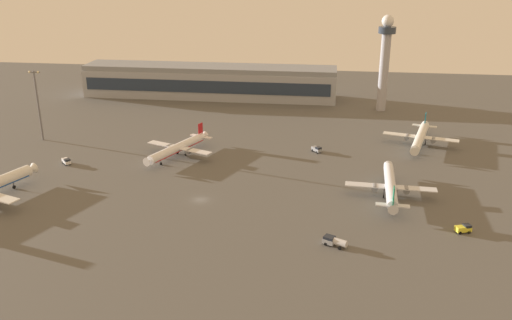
% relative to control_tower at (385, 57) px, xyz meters
% --- Properties ---
extents(ground_plane, '(416.00, 416.00, 0.00)m').
position_rel_control_tower_xyz_m(ground_plane, '(-62.56, -112.57, -25.60)').
color(ground_plane, '#56544F').
extents(terminal_building, '(131.09, 22.40, 16.40)m').
position_rel_control_tower_xyz_m(terminal_building, '(-87.14, 15.98, -17.51)').
color(terminal_building, '#9EA3AD').
rests_on(terminal_building, ground).
extents(control_tower, '(8.00, 8.00, 44.70)m').
position_rel_control_tower_xyz_m(control_tower, '(0.00, 0.00, 0.00)').
color(control_tower, '#A8A8B2').
rests_on(control_tower, ground).
extents(airplane_mid_apron, '(27.53, 35.36, 9.07)m').
position_rel_control_tower_xyz_m(airplane_mid_apron, '(-5.39, -102.29, -22.17)').
color(airplane_mid_apron, silver).
rests_on(airplane_mid_apron, ground).
extents(airplane_near_gate, '(26.51, 33.61, 9.03)m').
position_rel_control_tower_xyz_m(airplane_near_gate, '(-79.25, -75.99, -22.19)').
color(airplane_near_gate, white).
rests_on(airplane_near_gate, ground).
extents(airplane_far_stand, '(28.58, 36.43, 9.47)m').
position_rel_control_tower_xyz_m(airplane_far_stand, '(10.78, -51.77, -22.02)').
color(airplane_far_stand, silver).
rests_on(airplane_far_stand, ground).
extents(maintenance_van, '(4.33, 4.29, 2.25)m').
position_rel_control_tower_xyz_m(maintenance_van, '(-116.63, -89.23, -24.42)').
color(maintenance_van, white).
rests_on(maintenance_van, ground).
extents(fuel_truck, '(6.59, 4.62, 2.35)m').
position_rel_control_tower_xyz_m(fuel_truck, '(-22.37, -135.48, -24.23)').
color(fuel_truck, gray).
rests_on(fuel_truck, ground).
extents(cargo_loader, '(4.56, 3.26, 2.25)m').
position_rel_control_tower_xyz_m(cargo_loader, '(11.84, -123.60, -24.42)').
color(cargo_loader, yellow).
rests_on(cargo_loader, ground).
extents(baggage_tractor, '(4.20, 4.41, 2.25)m').
position_rel_control_tower_xyz_m(baggage_tractor, '(-28.81, -64.50, -24.42)').
color(baggage_tractor, gray).
rests_on(baggage_tractor, ground).
extents(apron_light_east, '(4.80, 0.90, 28.09)m').
position_rel_control_tower_xyz_m(apron_light_east, '(-138.63, -64.33, -9.69)').
color(apron_light_east, slate).
rests_on(apron_light_east, ground).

